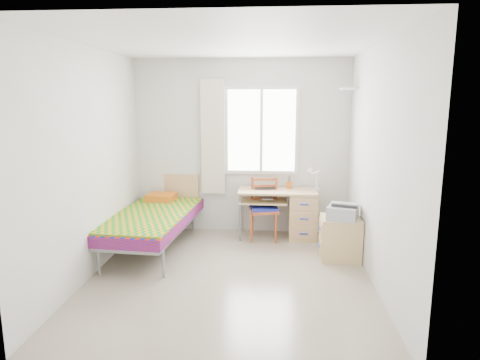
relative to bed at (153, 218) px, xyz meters
name	(u,v)px	position (x,y,z in m)	size (l,w,h in m)	color
floor	(230,276)	(1.14, -0.87, -0.43)	(3.50, 3.50, 0.00)	#BCAD93
ceiling	(229,42)	(1.14, -0.87, 2.17)	(3.50, 3.50, 0.00)	white
wall_back	(241,147)	(1.14, 0.88, 0.87)	(3.20, 3.20, 0.00)	silver
wall_left	(89,163)	(-0.46, -0.87, 0.87)	(3.50, 3.50, 0.00)	silver
wall_right	(378,167)	(2.74, -0.87, 0.87)	(3.50, 3.50, 0.00)	silver
window	(261,131)	(1.44, 0.86, 1.12)	(1.10, 0.04, 1.30)	white
curtain	(213,137)	(0.72, 0.81, 1.02)	(0.35, 0.05, 1.70)	beige
floating_shelf	(349,89)	(2.63, 0.53, 1.72)	(0.20, 0.32, 0.03)	white
bed	(153,218)	(0.00, 0.00, 0.00)	(1.10, 2.09, 0.88)	gray
desk	(298,212)	(1.99, 0.59, -0.04)	(1.14, 0.53, 0.71)	tan
chair	(264,205)	(1.50, 0.52, 0.08)	(0.46, 0.46, 0.90)	maroon
cabinet	(340,238)	(2.48, -0.22, -0.15)	(0.52, 0.46, 0.54)	#D9B66F
printer	(343,211)	(2.50, -0.25, 0.21)	(0.46, 0.49, 0.18)	#ADAEB5
laptop	(265,189)	(1.51, 0.61, 0.30)	(0.31, 0.20, 0.02)	black
pen_cup	(289,185)	(1.86, 0.73, 0.34)	(0.08, 0.08, 0.10)	orange
task_lamp	(313,176)	(2.19, 0.51, 0.51)	(0.21, 0.31, 0.36)	white
book	(262,198)	(1.47, 0.59, 0.16)	(0.16, 0.22, 0.02)	gray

